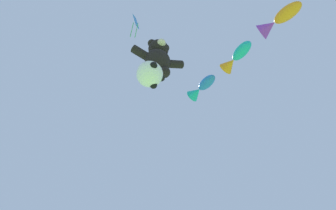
{
  "coord_description": "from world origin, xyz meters",
  "views": [
    {
      "loc": [
        -3.2,
        0.91,
        1.78
      ],
      "look_at": [
        -0.95,
        6.78,
        8.91
      ],
      "focal_mm": 28.0,
      "sensor_mm": 36.0,
      "label": 1
    }
  ],
  "objects_px": {
    "fish_kite_cobalt": "(201,88)",
    "fish_kite_tangerine": "(277,20)",
    "teddy_bear_kite": "(158,57)",
    "fish_kite_teal": "(235,58)",
    "soccer_ball_kite": "(150,74)",
    "diamond_kite": "(136,24)"
  },
  "relations": [
    {
      "from": "fish_kite_teal",
      "to": "fish_kite_tangerine",
      "type": "bearing_deg",
      "value": -77.5
    },
    {
      "from": "soccer_ball_kite",
      "to": "teddy_bear_kite",
      "type": "bearing_deg",
      "value": 37.65
    },
    {
      "from": "fish_kite_teal",
      "to": "fish_kite_cobalt",
      "type": "bearing_deg",
      "value": 105.53
    },
    {
      "from": "soccer_ball_kite",
      "to": "fish_kite_teal",
      "type": "height_order",
      "value": "fish_kite_teal"
    },
    {
      "from": "teddy_bear_kite",
      "to": "fish_kite_teal",
      "type": "height_order",
      "value": "fish_kite_teal"
    },
    {
      "from": "soccer_ball_kite",
      "to": "fish_kite_cobalt",
      "type": "xyz_separation_m",
      "value": [
        3.26,
        1.88,
        3.01
      ]
    },
    {
      "from": "soccer_ball_kite",
      "to": "fish_kite_cobalt",
      "type": "distance_m",
      "value": 4.82
    },
    {
      "from": "teddy_bear_kite",
      "to": "fish_kite_tangerine",
      "type": "distance_m",
      "value": 5.09
    },
    {
      "from": "teddy_bear_kite",
      "to": "fish_kite_tangerine",
      "type": "height_order",
      "value": "teddy_bear_kite"
    },
    {
      "from": "teddy_bear_kite",
      "to": "soccer_ball_kite",
      "type": "xyz_separation_m",
      "value": [
        -0.35,
        -0.27,
        -1.78
      ]
    },
    {
      "from": "fish_kite_cobalt",
      "to": "fish_kite_teal",
      "type": "bearing_deg",
      "value": -74.47
    },
    {
      "from": "fish_kite_tangerine",
      "to": "fish_kite_teal",
      "type": "bearing_deg",
      "value": 102.5
    },
    {
      "from": "diamond_kite",
      "to": "fish_kite_teal",
      "type": "bearing_deg",
      "value": -14.54
    },
    {
      "from": "fish_kite_cobalt",
      "to": "fish_kite_tangerine",
      "type": "bearing_deg",
      "value": -75.98
    },
    {
      "from": "soccer_ball_kite",
      "to": "diamond_kite",
      "type": "distance_m",
      "value": 5.43
    },
    {
      "from": "teddy_bear_kite",
      "to": "fish_kite_tangerine",
      "type": "xyz_separation_m",
      "value": [
        4.07,
        -2.99,
        0.66
      ]
    },
    {
      "from": "soccer_ball_kite",
      "to": "fish_kite_tangerine",
      "type": "height_order",
      "value": "fish_kite_tangerine"
    },
    {
      "from": "teddy_bear_kite",
      "to": "fish_kite_teal",
      "type": "distance_m",
      "value": 3.76
    },
    {
      "from": "fish_kite_cobalt",
      "to": "fish_kite_tangerine",
      "type": "height_order",
      "value": "fish_kite_cobalt"
    },
    {
      "from": "soccer_ball_kite",
      "to": "fish_kite_teal",
      "type": "bearing_deg",
      "value": -6.11
    },
    {
      "from": "soccer_ball_kite",
      "to": "fish_kite_cobalt",
      "type": "bearing_deg",
      "value": 29.99
    },
    {
      "from": "fish_kite_tangerine",
      "to": "soccer_ball_kite",
      "type": "bearing_deg",
      "value": 148.35
    }
  ]
}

